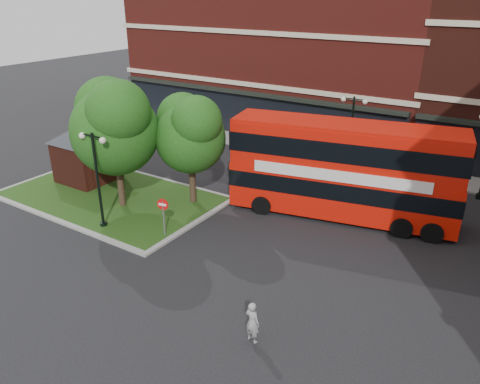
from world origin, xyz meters
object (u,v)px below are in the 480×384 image
Objects in this scene: bus at (343,164)px; car_silver at (307,150)px; woman at (252,322)px; car_white at (408,166)px.

bus reaches higher than car_silver.
car_white is (0.31, 18.78, -0.12)m from woman.
woman is at bearing 179.14° from car_white.
car_silver is at bearing 114.73° from bus.
woman is at bearing -95.60° from bus.
woman reaches higher than car_white.
bus is 2.67× the size of car_silver.
woman reaches higher than car_silver.
car_silver is at bearing -59.50° from woman.
car_white is (1.51, 7.93, -2.24)m from bus.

